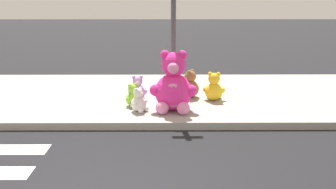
{
  "coord_description": "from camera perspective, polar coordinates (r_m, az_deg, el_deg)",
  "views": [
    {
      "loc": [
        0.84,
        -4.46,
        2.68
      ],
      "look_at": [
        0.88,
        3.6,
        0.55
      ],
      "focal_mm": 44.12,
      "sensor_mm": 36.0,
      "label": 1
    }
  ],
  "objects": [
    {
      "name": "plush_white",
      "position": [
        8.55,
        -4.04,
        -1.02
      ],
      "size": [
        0.37,
        0.36,
        0.51
      ],
      "color": "white",
      "rests_on": "sidewalk"
    },
    {
      "name": "sign_pole",
      "position": [
        8.89,
        0.75,
        9.44
      ],
      "size": [
        0.56,
        0.11,
        3.2
      ],
      "color": "#4C4C51",
      "rests_on": "sidewalk"
    },
    {
      "name": "sidewalk",
      "position": [
        10.04,
        -5.09,
        -0.29
      ],
      "size": [
        28.0,
        4.4,
        0.15
      ],
      "primitive_type": "cube",
      "color": "#9E9B93",
      "rests_on": "ground_plane"
    },
    {
      "name": "plush_yellow",
      "position": [
        9.43,
        6.35,
        0.8
      ],
      "size": [
        0.5,
        0.46,
        0.66
      ],
      "color": "yellow",
      "rests_on": "sidewalk"
    },
    {
      "name": "plush_brown",
      "position": [
        9.64,
        3.0,
        1.17
      ],
      "size": [
        0.47,
        0.46,
        0.65
      ],
      "color": "olive",
      "rests_on": "sidewalk"
    },
    {
      "name": "plush_tan",
      "position": [
        9.98,
        1.1,
        1.37
      ],
      "size": [
        0.35,
        0.41,
        0.53
      ],
      "color": "tan",
      "rests_on": "sidewalk"
    },
    {
      "name": "plush_lime",
      "position": [
        8.94,
        -4.83,
        -0.35
      ],
      "size": [
        0.35,
        0.36,
        0.5
      ],
      "color": "#8CD133",
      "rests_on": "sidewalk"
    },
    {
      "name": "plush_lavender",
      "position": [
        9.41,
        -4.2,
        0.6
      ],
      "size": [
        0.43,
        0.39,
        0.56
      ],
      "color": "#B28CD8",
      "rests_on": "sidewalk"
    },
    {
      "name": "plush_pink_large",
      "position": [
        8.51,
        0.74,
        1.06
      ],
      "size": [
        0.98,
        0.86,
        1.27
      ],
      "color": "#F22D93",
      "rests_on": "sidewalk"
    }
  ]
}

